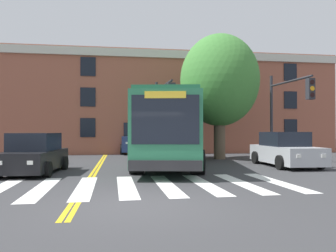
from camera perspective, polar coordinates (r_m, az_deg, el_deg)
The scene contains 12 objects.
ground_plane at distance 7.94m, azimuth -5.72°, elevation -13.53°, with size 120.00×120.00×0.00m, color #38383A.
crosswalk at distance 10.58m, azimuth -7.24°, elevation -10.33°, with size 10.81×4.60×0.01m.
lane_line_yellow_inner at distance 24.52m, azimuth -11.03°, elevation -4.97°, with size 0.12×36.00×0.01m, color gold.
lane_line_yellow_outer at distance 24.52m, azimuth -10.65°, elevation -4.97°, with size 0.12×36.00×0.01m, color gold.
city_bus at distance 16.69m, azimuth 0.22°, elevation -0.59°, with size 4.46×11.66×3.36m.
car_black_near_lane at distance 14.66m, azimuth -22.16°, elevation -4.63°, with size 2.25×4.27×1.66m.
car_silver_far_lane at distance 17.35m, azimuth 19.71°, elevation -4.03°, with size 2.22×4.62×1.70m.
car_navy_behind_bus at distance 25.98m, azimuth -5.66°, elevation -2.29°, with size 2.41×4.74×2.39m.
traffic_light_near_corner at distance 18.42m, azimuth 20.05°, elevation 3.81°, with size 0.55×3.68×4.93m.
traffic_light_overhead at distance 17.15m, azimuth -0.93°, elevation 3.50°, with size 0.55×3.92×4.56m.
street_tree_curbside_large at distance 21.04m, azimuth 8.94°, elevation 7.80°, with size 6.94×6.95×7.85m.
building_facade at distance 28.67m, azimuth -13.04°, elevation 3.68°, with size 39.93×7.75×8.05m.
Camera 1 is at (-0.35, -7.74, 1.73)m, focal length 35.00 mm.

